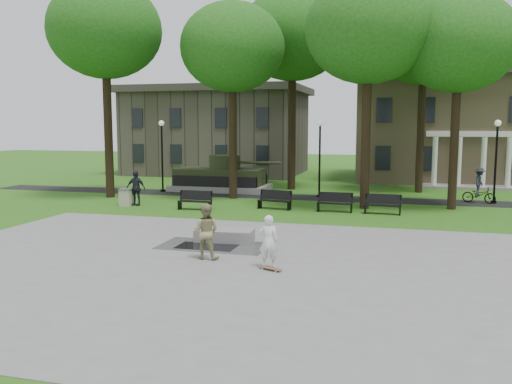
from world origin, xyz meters
TOP-DOWN VIEW (x-y plane):
  - ground at (0.00, 0.00)m, footprint 120.00×120.00m
  - plaza at (0.00, -5.00)m, footprint 22.00×16.00m
  - footpath at (0.00, 12.00)m, footprint 44.00×2.60m
  - building_right at (10.00, 26.00)m, footprint 17.00×12.00m
  - building_left at (-11.00, 26.50)m, footprint 15.00×10.00m
  - tree_0 at (-12.00, 9.00)m, footprint 6.80×6.80m
  - tree_1 at (-4.50, 10.50)m, footprint 6.20×6.20m
  - tree_2 at (3.50, 8.50)m, footprint 6.60×6.60m
  - tree_3 at (8.00, 9.50)m, footprint 6.00×6.00m
  - tree_4 at (-2.00, 16.00)m, footprint 7.20×7.20m
  - tree_5 at (6.50, 16.50)m, footprint 6.40×6.40m
  - lamp_left at (-10.00, 12.30)m, footprint 0.36×0.36m
  - lamp_mid at (0.50, 12.30)m, footprint 0.36×0.36m
  - lamp_right at (10.50, 12.30)m, footprint 0.36×0.36m
  - tank_monument at (-6.46, 14.00)m, footprint 7.45×3.40m
  - puddle at (-1.46, -2.37)m, footprint 2.20×1.20m
  - concrete_block at (-1.12, -1.30)m, footprint 2.26×1.14m
  - skateboard at (1.57, -4.91)m, footprint 0.79×0.50m
  - skateboarder at (1.44, -4.63)m, footprint 0.67×0.50m
  - friend_watching at (-0.85, -4.05)m, footprint 0.91×0.72m
  - pedestrian_walker at (-8.83, 6.28)m, footprint 1.15×0.52m
  - cyclist at (9.70, 12.22)m, footprint 1.93×1.18m
  - park_bench_0 at (-5.09, 5.75)m, footprint 1.81×0.55m
  - park_bench_1 at (-1.09, 7.06)m, footprint 1.85×0.82m
  - park_bench_2 at (2.12, 6.99)m, footprint 1.80×0.53m
  - park_bench_3 at (4.52, 6.91)m, footprint 1.82×0.62m
  - trash_bin at (-9.30, 6.03)m, footprint 0.72×0.72m

SIDE VIEW (x-z plane):
  - ground at x=0.00m, z-range 0.00..0.00m
  - footpath at x=0.00m, z-range 0.00..0.01m
  - plaza at x=0.00m, z-range 0.00..0.02m
  - puddle at x=-1.46m, z-range 0.02..0.02m
  - skateboard at x=1.57m, z-range 0.02..0.09m
  - concrete_block at x=-1.12m, z-range 0.02..0.47m
  - trash_bin at x=-9.30m, z-range 0.01..0.97m
  - park_bench_0 at x=-5.09m, z-range 0.02..1.02m
  - park_bench_1 at x=-1.09m, z-range 0.02..1.02m
  - park_bench_2 at x=2.12m, z-range 0.02..1.02m
  - park_bench_3 at x=4.52m, z-range 0.02..1.02m
  - cyclist at x=9.70m, z-range -0.18..1.86m
  - tank_monument at x=-6.46m, z-range -0.34..2.06m
  - skateboarder at x=1.44m, z-range 0.02..1.70m
  - friend_watching at x=-0.85m, z-range 0.02..1.88m
  - pedestrian_walker at x=-8.83m, z-range 0.00..1.94m
  - lamp_left at x=-10.00m, z-range 0.43..5.16m
  - lamp_mid at x=0.50m, z-range 0.43..5.16m
  - lamp_right at x=10.50m, z-range 0.43..5.16m
  - building_left at x=-11.00m, z-range 0.00..7.20m
  - building_right at x=10.00m, z-range 0.04..8.64m
  - tree_3 at x=8.00m, z-range 3.00..14.19m
  - tree_1 at x=-4.50m, z-range 3.14..14.77m
  - tree_2 at x=3.50m, z-range 3.23..15.40m
  - tree_5 at x=6.50m, z-range 3.45..15.89m
  - tree_0 at x=-12.00m, z-range 3.54..16.51m
  - tree_4 at x=-2.00m, z-range 3.64..17.14m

